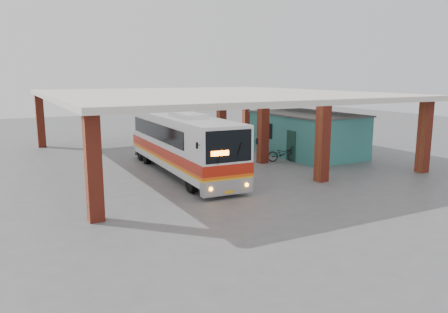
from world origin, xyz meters
name	(u,v)px	position (x,y,z in m)	size (l,w,h in m)	color
ground	(247,176)	(0.00, 0.00, 0.00)	(90.00, 90.00, 0.00)	#515154
brick_columns	(228,129)	(1.43, 5.00, 2.17)	(20.10, 21.60, 4.35)	#9B3321
canopy_roof	(206,94)	(0.50, 6.50, 4.50)	(21.00, 23.00, 0.30)	beige
shop_building	(307,134)	(7.49, 4.00, 1.56)	(5.20, 8.20, 3.11)	#2F7772
coach_bus	(182,143)	(-3.04, 2.51, 1.84)	(3.12, 12.84, 3.71)	silver
motorcycle	(283,154)	(4.41, 2.65, 0.56)	(0.74, 2.13, 1.12)	black
pedestrian	(326,164)	(3.80, -2.46, 0.83)	(0.60, 0.40, 1.66)	red
red_chair	(264,151)	(4.48, 5.06, 0.33)	(0.41, 0.41, 0.71)	#B51A13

